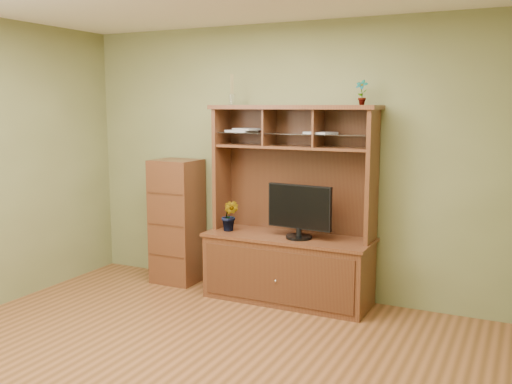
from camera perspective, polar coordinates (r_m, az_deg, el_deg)
The scene contains 8 objects.
room at distance 4.01m, azimuth -8.56°, elevation 0.73°, with size 4.54×4.04×2.74m.
media_hutch at distance 5.58m, azimuth 3.31°, elevation -5.61°, with size 1.66×0.61×1.90m.
monitor at distance 5.37m, azimuth 4.34°, elevation -1.84°, with size 0.65×0.25×0.51m.
orchid_plant at distance 5.70m, azimuth -2.63°, elevation -2.38°, with size 0.17×0.14×0.31m, color #2C6021.
top_plant at distance 5.27m, azimuth 10.52°, elevation 9.79°, with size 0.12×0.08×0.23m, color #2B6423.
reed_diffuser at distance 5.76m, azimuth -2.41°, elevation 9.87°, with size 0.06×0.06×0.31m.
magazines at distance 5.59m, azimuth 1.21°, elevation 6.12°, with size 1.15×0.28×0.04m.
side_cabinet at distance 6.20m, azimuth -7.89°, elevation -2.91°, with size 0.47×0.43×1.33m.
Camera 1 is at (2.25, -3.27, 1.89)m, focal length 40.00 mm.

